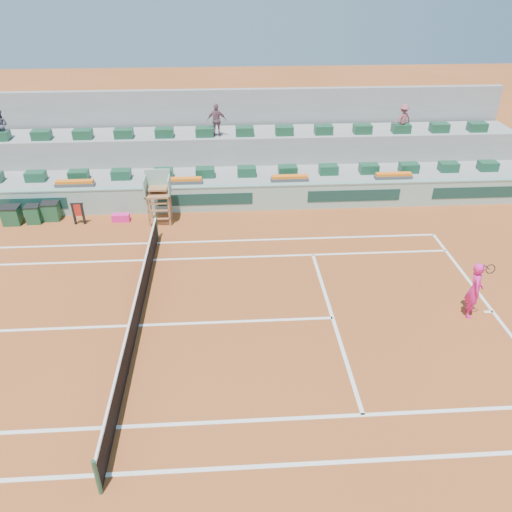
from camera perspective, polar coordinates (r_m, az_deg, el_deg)
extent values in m
plane|color=#97461D|center=(16.84, -13.30, -7.74)|extent=(90.00, 90.00, 0.00)
cube|color=#9A9A97|center=(25.76, -10.17, 8.33)|extent=(36.00, 4.00, 1.20)
cube|color=#9A9A97|center=(27.00, -10.00, 11.00)|extent=(36.00, 2.40, 2.60)
cube|color=#9A9A97|center=(28.23, -9.87, 13.82)|extent=(36.00, 0.40, 4.40)
cube|color=#FF2190|center=(23.48, -15.19, 4.26)|extent=(0.78, 0.35, 0.35)
imported|color=#535361|center=(28.00, -27.14, 13.23)|extent=(0.81, 0.70, 1.45)
imported|color=#7B5260|center=(25.60, -4.50, 15.21)|extent=(0.96, 0.46, 1.60)
imported|color=#9D4E55|center=(27.17, 16.45, 14.83)|extent=(1.05, 0.82, 1.43)
cube|color=white|center=(18.77, 25.44, -5.76)|extent=(0.12, 10.97, 0.01)
cube|color=white|center=(13.08, -16.86, -22.83)|extent=(23.77, 0.12, 0.01)
cube|color=white|center=(21.35, -11.29, 1.47)|extent=(23.77, 0.12, 0.01)
cube|color=white|center=(13.91, -15.74, -18.32)|extent=(23.77, 0.12, 0.01)
cube|color=white|center=(20.18, -11.70, -0.44)|extent=(23.77, 0.12, 0.01)
cube|color=white|center=(16.90, 8.75, -7.00)|extent=(0.12, 8.23, 0.01)
cube|color=white|center=(16.83, -13.30, -7.72)|extent=(12.80, 0.12, 0.01)
cube|color=white|center=(18.70, 25.04, -5.80)|extent=(0.30, 0.12, 0.01)
cube|color=black|center=(16.56, -13.49, -6.49)|extent=(0.03, 11.87, 0.92)
cube|color=white|center=(16.27, -13.70, -5.10)|extent=(0.06, 11.87, 0.07)
cylinder|color=#214D34|center=(12.39, -17.70, -22.97)|extent=(0.10, 0.10, 1.10)
cylinder|color=#214D34|center=(21.49, -11.31, 3.33)|extent=(0.10, 0.10, 1.10)
cube|color=#8EB3A4|center=(23.76, -10.65, 6.29)|extent=(36.00, 0.30, 1.20)
cube|color=gray|center=(23.51, -10.80, 7.69)|extent=(36.00, 0.34, 0.06)
cube|color=#143932|center=(25.27, -25.53, 5.36)|extent=(4.40, 0.02, 0.56)
cube|color=#143932|center=(23.42, -5.82, 6.45)|extent=(4.40, 0.02, 0.56)
cube|color=#143932|center=(24.14, 11.13, 6.78)|extent=(4.40, 0.02, 0.56)
cube|color=#143932|center=(26.28, 24.00, 6.65)|extent=(4.40, 0.02, 0.56)
cube|color=#99613A|center=(22.49, -12.17, 4.88)|extent=(0.08, 0.08, 1.35)
cube|color=#99613A|center=(22.37, -9.89, 4.98)|extent=(0.08, 0.08, 1.35)
cube|color=#99613A|center=(23.11, -11.96, 5.64)|extent=(0.08, 0.08, 1.35)
cube|color=#99613A|center=(23.00, -9.74, 5.74)|extent=(0.08, 0.08, 1.35)
cube|color=#99613A|center=(22.44, -11.12, 6.96)|extent=(1.10, 0.90, 0.08)
cube|color=#8EB3A4|center=(22.59, -11.15, 8.53)|extent=(1.10, 0.08, 1.00)
cube|color=#8EB3A4|center=(22.38, -12.54, 7.73)|extent=(0.06, 0.90, 0.80)
cube|color=#8EB3A4|center=(22.24, -9.87, 7.87)|extent=(0.06, 0.90, 0.80)
cube|color=#99613A|center=(22.44, -11.15, 7.62)|extent=(0.80, 0.60, 0.08)
cube|color=#99613A|center=(22.56, -10.95, 4.18)|extent=(0.90, 0.08, 0.06)
cube|color=#99613A|center=(22.39, -11.05, 5.10)|extent=(0.90, 0.08, 0.06)
cube|color=#99613A|center=(22.24, -11.14, 5.91)|extent=(0.90, 0.08, 0.06)
cube|color=#18492F|center=(26.06, -23.87, 8.35)|extent=(0.90, 0.60, 0.44)
cube|color=#18492F|center=(25.44, -19.61, 8.70)|extent=(0.90, 0.60, 0.44)
cube|color=#18492F|center=(24.96, -15.15, 9.01)|extent=(0.90, 0.60, 0.44)
cube|color=#18492F|center=(24.63, -10.54, 9.28)|extent=(0.90, 0.60, 0.44)
cube|color=#18492F|center=(24.47, -5.83, 9.50)|extent=(0.90, 0.60, 0.44)
cube|color=#18492F|center=(24.46, -1.08, 9.65)|extent=(0.90, 0.60, 0.44)
cube|color=#18492F|center=(24.62, 3.65, 9.74)|extent=(0.90, 0.60, 0.44)
cube|color=#18492F|center=(24.94, 8.28, 9.76)|extent=(0.90, 0.60, 0.44)
cube|color=#18492F|center=(25.42, 12.77, 9.72)|extent=(0.90, 0.60, 0.44)
cube|color=#18492F|center=(26.04, 17.06, 9.63)|extent=(0.90, 0.60, 0.44)
cube|color=#18492F|center=(26.79, 21.14, 9.50)|extent=(0.90, 0.60, 0.44)
cube|color=#18492F|center=(27.67, 24.97, 9.33)|extent=(0.90, 0.60, 0.44)
cube|color=#18492F|center=(28.05, -27.23, 12.13)|extent=(0.90, 0.60, 0.44)
cube|color=#18492F|center=(27.32, -23.31, 12.60)|extent=(0.90, 0.60, 0.44)
cube|color=#18492F|center=(26.73, -19.18, 13.02)|extent=(0.90, 0.60, 0.44)
cube|color=#18492F|center=(26.27, -14.87, 13.39)|extent=(0.90, 0.60, 0.44)
cube|color=#18492F|center=(25.96, -10.42, 13.70)|extent=(0.90, 0.60, 0.44)
cube|color=#18492F|center=(25.81, -5.88, 13.93)|extent=(0.90, 0.60, 0.44)
cube|color=#18492F|center=(25.80, -1.31, 14.08)|extent=(0.90, 0.60, 0.44)
cube|color=#18492F|center=(25.95, 3.25, 14.14)|extent=(0.90, 0.60, 0.44)
cube|color=#18492F|center=(26.26, 7.72, 14.12)|extent=(0.90, 0.60, 0.44)
cube|color=#18492F|center=(26.71, 12.07, 14.01)|extent=(0.90, 0.60, 0.44)
cube|color=#18492F|center=(27.30, 16.24, 13.84)|extent=(0.90, 0.60, 0.44)
cube|color=#18492F|center=(28.02, 20.22, 13.61)|extent=(0.90, 0.60, 0.44)
cube|color=#18492F|center=(28.86, 23.96, 13.34)|extent=(0.90, 0.60, 0.44)
cube|color=#4D4D4D|center=(24.77, -19.98, 7.69)|extent=(1.80, 0.36, 0.16)
cube|color=orange|center=(24.72, -20.04, 7.99)|extent=(1.70, 0.32, 0.12)
cube|color=#4D4D4D|center=(23.84, -8.28, 8.38)|extent=(1.80, 0.36, 0.16)
cube|color=orange|center=(23.79, -8.31, 8.69)|extent=(1.70, 0.32, 0.12)
cube|color=#4D4D4D|center=(23.94, 3.86, 8.74)|extent=(1.80, 0.36, 0.16)
cube|color=orange|center=(23.89, 3.87, 9.05)|extent=(1.70, 0.32, 0.12)
cube|color=#4D4D4D|center=(25.05, 15.42, 8.71)|extent=(1.80, 0.36, 0.16)
cube|color=orange|center=(25.00, 15.46, 9.01)|extent=(1.70, 0.32, 0.12)
cube|color=#184A2C|center=(24.57, -22.37, 4.75)|extent=(0.74, 0.64, 0.80)
cube|color=black|center=(24.40, -22.56, 5.63)|extent=(0.78, 0.68, 0.04)
cube|color=#184A2C|center=(24.55, -24.05, 4.35)|extent=(0.61, 0.53, 0.80)
cube|color=black|center=(24.38, -24.26, 5.23)|extent=(0.65, 0.56, 0.04)
cube|color=#184A2C|center=(24.87, -26.12, 4.17)|extent=(0.76, 0.65, 0.80)
cube|color=black|center=(24.71, -26.34, 5.04)|extent=(0.80, 0.69, 0.04)
cube|color=black|center=(23.69, -20.09, 4.53)|extent=(0.09, 0.09, 1.00)
cube|color=black|center=(23.57, -19.16, 4.58)|extent=(0.09, 0.09, 1.00)
cube|color=black|center=(23.43, -19.84, 5.65)|extent=(0.55, 0.07, 0.06)
cube|color=red|center=(23.53, -19.72, 4.97)|extent=(0.40, 0.04, 0.56)
imported|color=#FF2190|center=(17.79, 23.72, -3.54)|extent=(0.68, 0.84, 1.99)
cylinder|color=black|center=(17.03, 24.86, -1.16)|extent=(0.03, 0.35, 0.09)
torus|color=black|center=(16.84, 25.22, -1.36)|extent=(0.31, 0.08, 0.31)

